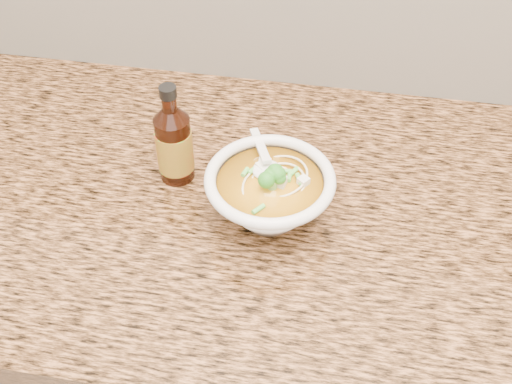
# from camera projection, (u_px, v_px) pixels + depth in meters

# --- Properties ---
(cabinet) EXTENTS (4.00, 0.65, 0.86)m
(cabinet) POSITION_uv_depth(u_px,v_px,m) (320.00, 367.00, 1.30)
(cabinet) COLOR black
(cabinet) RESTS_ON ground
(counter_slab) EXTENTS (4.00, 0.68, 0.04)m
(counter_slab) POSITION_uv_depth(u_px,v_px,m) (341.00, 217.00, 0.98)
(counter_slab) COLOR #9D6439
(counter_slab) RESTS_ON cabinet
(soup_bowl) EXTENTS (0.19, 0.21, 0.10)m
(soup_bowl) POSITION_uv_depth(u_px,v_px,m) (270.00, 196.00, 0.93)
(soup_bowl) COLOR white
(soup_bowl) RESTS_ON counter_slab
(hot_sauce_bottle) EXTENTS (0.06, 0.06, 0.17)m
(hot_sauce_bottle) POSITION_uv_depth(u_px,v_px,m) (174.00, 144.00, 0.97)
(hot_sauce_bottle) COLOR #331106
(hot_sauce_bottle) RESTS_ON counter_slab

